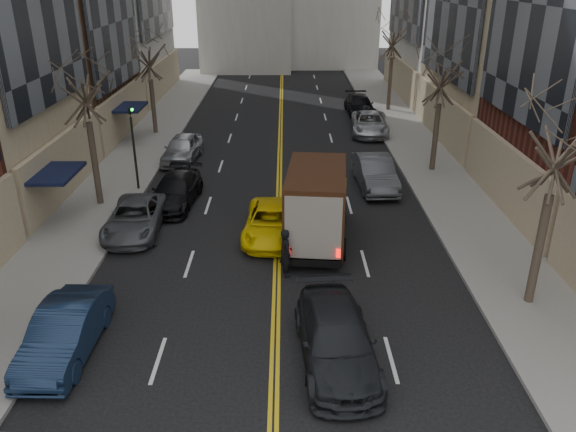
# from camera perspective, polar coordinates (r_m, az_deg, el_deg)

# --- Properties ---
(sidewalk_left) EXTENTS (4.00, 66.00, 0.15)m
(sidewalk_left) POSITION_cam_1_polar(r_m,az_deg,el_deg) (35.59, -15.56, 5.51)
(sidewalk_left) COLOR slate
(sidewalk_left) RESTS_ON ground
(sidewalk_right) EXTENTS (4.00, 66.00, 0.15)m
(sidewalk_right) POSITION_cam_1_polar(r_m,az_deg,el_deg) (35.42, 13.95, 5.60)
(sidewalk_right) COLOR slate
(sidewalk_right) RESTS_ON ground
(tree_lf_mid) EXTENTS (3.20, 3.20, 8.91)m
(tree_lf_mid) POSITION_cam_1_polar(r_m,az_deg,el_deg) (27.53, -20.27, 13.76)
(tree_lf_mid) COLOR #382D23
(tree_lf_mid) RESTS_ON sidewalk_left
(tree_lf_far) EXTENTS (3.20, 3.20, 8.12)m
(tree_lf_far) POSITION_cam_1_polar(r_m,az_deg,el_deg) (39.98, -14.09, 16.39)
(tree_lf_far) COLOR #382D23
(tree_lf_far) RESTS_ON sidewalk_left
(tree_rt_near) EXTENTS (3.20, 3.20, 8.71)m
(tree_rt_near) POSITION_cam_1_polar(r_m,az_deg,el_deg) (19.16, 26.25, 8.45)
(tree_rt_near) COLOR #382D23
(tree_rt_near) RESTS_ON sidewalk_right
(tree_rt_mid) EXTENTS (3.20, 3.20, 8.32)m
(tree_rt_mid) POSITION_cam_1_polar(r_m,az_deg,el_deg) (32.12, 15.52, 14.83)
(tree_rt_mid) COLOR #382D23
(tree_rt_mid) RESTS_ON sidewalk_right
(tree_rt_far) EXTENTS (3.20, 3.20, 9.11)m
(tree_rt_far) POSITION_cam_1_polar(r_m,az_deg,el_deg) (46.59, 10.73, 18.54)
(tree_rt_far) COLOR #382D23
(tree_rt_far) RESTS_ON sidewalk_right
(traffic_signal) EXTENTS (0.29, 0.26, 4.70)m
(traffic_signal) POSITION_cam_1_polar(r_m,az_deg,el_deg) (29.77, -15.47, 7.54)
(traffic_signal) COLOR black
(traffic_signal) RESTS_ON sidewalk_left
(ups_truck) EXTENTS (2.98, 6.37, 3.38)m
(ups_truck) POSITION_cam_1_polar(r_m,az_deg,el_deg) (23.56, 2.91, 1.24)
(ups_truck) COLOR black
(ups_truck) RESTS_ON ground
(observer_sedan) EXTENTS (2.55, 5.42, 1.53)m
(observer_sedan) POSITION_cam_1_polar(r_m,az_deg,el_deg) (16.94, 4.91, -12.38)
(observer_sedan) COLOR black
(observer_sedan) RESTS_ON ground
(taxi) EXTENTS (2.50, 4.95, 1.34)m
(taxi) POSITION_cam_1_polar(r_m,az_deg,el_deg) (24.33, -1.76, -0.64)
(taxi) COLOR yellow
(taxi) RESTS_ON ground
(pedestrian) EXTENTS (0.62, 0.79, 1.91)m
(pedestrian) POSITION_cam_1_polar(r_m,az_deg,el_deg) (21.14, -0.21, -3.75)
(pedestrian) COLOR black
(pedestrian) RESTS_ON ground
(parked_lf_b) EXTENTS (1.71, 4.63, 1.52)m
(parked_lf_b) POSITION_cam_1_polar(r_m,az_deg,el_deg) (18.45, -21.71, -10.90)
(parked_lf_b) COLOR #111F37
(parked_lf_b) RESTS_ON ground
(parked_lf_c) EXTENTS (2.44, 5.00, 1.37)m
(parked_lf_c) POSITION_cam_1_polar(r_m,az_deg,el_deg) (25.64, -15.26, -0.15)
(parked_lf_c) COLOR #4C4F54
(parked_lf_c) RESTS_ON ground
(parked_lf_d) EXTENTS (2.44, 5.09, 1.43)m
(parked_lf_d) POSITION_cam_1_polar(r_m,az_deg,el_deg) (28.20, -11.39, 2.52)
(parked_lf_d) COLOR black
(parked_lf_d) RESTS_ON ground
(parked_lf_e) EXTENTS (2.25, 4.76, 1.57)m
(parked_lf_e) POSITION_cam_1_polar(r_m,az_deg,el_deg) (34.72, -10.69, 6.76)
(parked_lf_e) COLOR #A2A4AA
(parked_lf_e) RESTS_ON ground
(parked_rt_a) EXTENTS (1.99, 5.10, 1.65)m
(parked_rt_a) POSITION_cam_1_polar(r_m,az_deg,el_deg) (30.19, 8.83, 4.37)
(parked_rt_a) COLOR #45474C
(parked_rt_a) RESTS_ON ground
(parked_rt_b) EXTENTS (2.92, 5.56, 1.49)m
(parked_rt_b) POSITION_cam_1_polar(r_m,az_deg,el_deg) (40.47, 8.30, 9.30)
(parked_rt_b) COLOR #ADB1B5
(parked_rt_b) RESTS_ON ground
(parked_rt_c) EXTENTS (2.21, 5.12, 1.47)m
(parked_rt_c) POSITION_cam_1_polar(r_m,az_deg,el_deg) (46.09, 7.28, 11.12)
(parked_rt_c) COLOR black
(parked_rt_c) RESTS_ON ground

